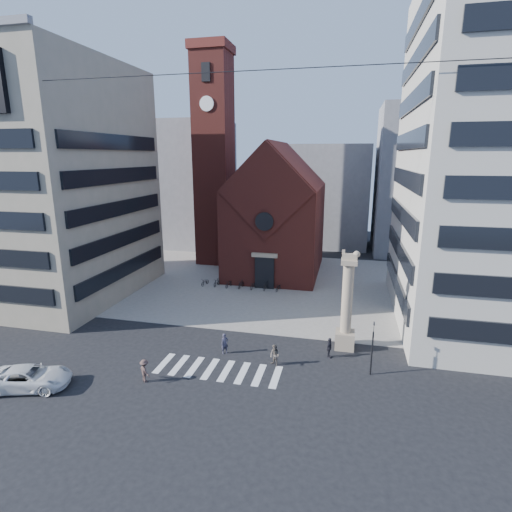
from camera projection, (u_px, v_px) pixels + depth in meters
The scene contains 23 objects.
ground at pixel (223, 351), 33.85m from camera, with size 120.00×120.00×0.00m, color black.
piazza at pixel (268, 283), 51.78m from camera, with size 46.00×30.00×0.05m, color #9C958D.
zebra_crossing at pixel (218, 370), 30.89m from camera, with size 10.20×3.20×0.01m, color white, non-canonical shape.
church at pixel (277, 216), 55.53m from camera, with size 12.00×16.65×18.00m.
campanile at pixel (214, 158), 58.64m from camera, with size 5.50×5.50×31.20m.
building_left at pixel (47, 184), 45.41m from camera, with size 18.00×20.00×26.00m, color gray.
bg_block_left at pixel (185, 184), 73.34m from camera, with size 16.00×14.00×22.00m, color gray.
bg_block_mid at pixel (329, 196), 72.81m from camera, with size 14.00×12.00×18.00m, color gray.
bg_block_right at pixel (427, 181), 65.71m from camera, with size 16.00×14.00×24.00m, color gray.
lion_column at pixel (347, 310), 33.63m from camera, with size 1.63×1.60×8.68m.
traffic_light at pixel (372, 347), 29.70m from camera, with size 0.13×0.16×4.30m.
white_car at pixel (29, 378), 28.33m from camera, with size 2.64×5.73×1.59m, color white.
pedestrian_0 at pixel (225, 344), 33.29m from camera, with size 0.64×0.42×1.75m, color #302E41.
pedestrian_1 at pixel (275, 355), 31.33m from camera, with size 0.85×0.66×1.74m, color #63594F.
pedestrian_2 at pixel (329, 348), 32.60m from camera, with size 1.01×0.42×1.72m, color #222128.
pedestrian_3 at pixel (145, 371), 29.11m from camera, with size 1.13×0.65×1.74m, color #4B3632.
scooter_0 at pixel (205, 282), 50.82m from camera, with size 0.59×1.68×0.89m, color black.
scooter_1 at pixel (217, 282), 50.46m from camera, with size 0.46×1.63×0.98m, color black.
scooter_2 at pixel (229, 284), 50.12m from camera, with size 0.59×1.68×0.89m, color black.
scooter_3 at pixel (241, 284), 49.76m from camera, with size 0.46×1.63×0.98m, color black.
scooter_4 at pixel (253, 285), 49.42m from camera, with size 0.59×1.68×0.89m, color black.
scooter_5 at pixel (266, 286), 49.06m from camera, with size 0.46×1.63×0.98m, color black.
scooter_6 at pixel (279, 287), 48.72m from camera, with size 0.59×1.68×0.89m, color black.
Camera 1 is at (9.73, -29.40, 16.12)m, focal length 28.00 mm.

